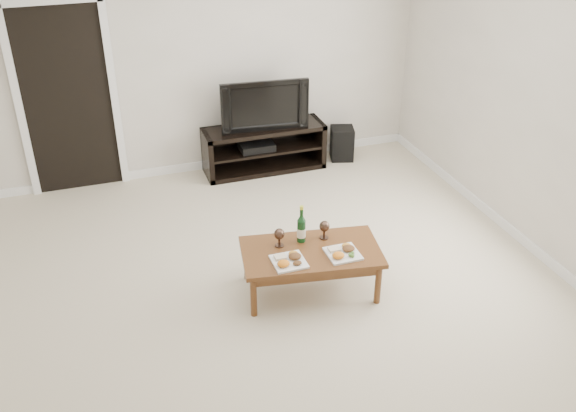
# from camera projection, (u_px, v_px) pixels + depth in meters

# --- Properties ---
(floor) EXTENTS (5.50, 5.50, 0.00)m
(floor) POSITION_uv_depth(u_px,v_px,m) (285.00, 299.00, 5.56)
(floor) COLOR beige
(floor) RESTS_ON ground
(back_wall) EXTENTS (5.00, 0.04, 2.60)m
(back_wall) POSITION_uv_depth(u_px,v_px,m) (207.00, 62.00, 7.21)
(back_wall) COLOR silver
(back_wall) RESTS_ON ground
(doorway) EXTENTS (0.90, 0.02, 2.05)m
(doorway) POSITION_uv_depth(u_px,v_px,m) (68.00, 102.00, 6.88)
(doorway) COLOR black
(doorway) RESTS_ON ground
(media_console) EXTENTS (1.44, 0.45, 0.55)m
(media_console) POSITION_uv_depth(u_px,v_px,m) (264.00, 148.00, 7.64)
(media_console) COLOR black
(media_console) RESTS_ON ground
(television) EXTENTS (1.02, 0.22, 0.59)m
(television) POSITION_uv_depth(u_px,v_px,m) (263.00, 103.00, 7.36)
(television) COLOR black
(television) RESTS_ON media_console
(av_receiver) EXTENTS (0.40, 0.30, 0.08)m
(av_receiver) POSITION_uv_depth(u_px,v_px,m) (256.00, 146.00, 7.58)
(av_receiver) COLOR black
(av_receiver) RESTS_ON media_console
(subwoofer) EXTENTS (0.34, 0.34, 0.41)m
(subwoofer) POSITION_uv_depth(u_px,v_px,m) (342.00, 143.00, 7.94)
(subwoofer) COLOR black
(subwoofer) RESTS_ON ground
(coffee_table) EXTENTS (1.27, 0.83, 0.42)m
(coffee_table) POSITION_uv_depth(u_px,v_px,m) (311.00, 270.00, 5.57)
(coffee_table) COLOR brown
(coffee_table) RESTS_ON ground
(plate_left) EXTENTS (0.27, 0.27, 0.07)m
(plate_left) POSITION_uv_depth(u_px,v_px,m) (289.00, 259.00, 5.29)
(plate_left) COLOR white
(plate_left) RESTS_ON coffee_table
(plate_right) EXTENTS (0.27, 0.27, 0.07)m
(plate_right) POSITION_uv_depth(u_px,v_px,m) (343.00, 251.00, 5.39)
(plate_right) COLOR white
(plate_right) RESTS_ON coffee_table
(wine_bottle) EXTENTS (0.07, 0.07, 0.35)m
(wine_bottle) POSITION_uv_depth(u_px,v_px,m) (301.00, 224.00, 5.51)
(wine_bottle) COLOR #0E3415
(wine_bottle) RESTS_ON coffee_table
(goblet_left) EXTENTS (0.09, 0.09, 0.17)m
(goblet_left) POSITION_uv_depth(u_px,v_px,m) (279.00, 237.00, 5.48)
(goblet_left) COLOR #3E2B22
(goblet_left) RESTS_ON coffee_table
(goblet_right) EXTENTS (0.09, 0.09, 0.17)m
(goblet_right) POSITION_uv_depth(u_px,v_px,m) (324.00, 230.00, 5.59)
(goblet_right) COLOR #3E2B22
(goblet_right) RESTS_ON coffee_table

